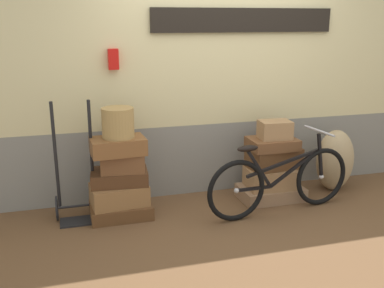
{
  "coord_description": "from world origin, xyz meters",
  "views": [
    {
      "loc": [
        -1.57,
        -3.78,
        1.89
      ],
      "look_at": [
        -0.43,
        0.26,
        0.71
      ],
      "focal_mm": 41.88,
      "sensor_mm": 36.0,
      "label": 1
    }
  ],
  "objects_px": {
    "suitcase_7": "(274,158)",
    "suitcase_6": "(271,178)",
    "suitcase_3": "(123,162)",
    "bicycle": "(280,181)",
    "suitcase_2": "(119,177)",
    "burlap_sack": "(335,160)",
    "suitcase_8": "(272,144)",
    "suitcase_9": "(275,130)",
    "suitcase_0": "(121,210)",
    "suitcase_1": "(119,194)",
    "suitcase_5": "(270,192)",
    "luggage_trolley": "(76,191)",
    "suitcase_4": "(118,146)",
    "wicker_basket": "(118,123)"
  },
  "relations": [
    {
      "from": "suitcase_7",
      "to": "suitcase_6",
      "type": "bearing_deg",
      "value": -145.85
    },
    {
      "from": "suitcase_3",
      "to": "bicycle",
      "type": "height_order",
      "value": "bicycle"
    },
    {
      "from": "suitcase_2",
      "to": "burlap_sack",
      "type": "relative_size",
      "value": 0.78
    },
    {
      "from": "suitcase_8",
      "to": "suitcase_9",
      "type": "distance_m",
      "value": 0.15
    },
    {
      "from": "suitcase_3",
      "to": "bicycle",
      "type": "distance_m",
      "value": 1.57
    },
    {
      "from": "suitcase_7",
      "to": "burlap_sack",
      "type": "xyz_separation_m",
      "value": [
        0.78,
        0.03,
        -0.1
      ]
    },
    {
      "from": "suitcase_0",
      "to": "suitcase_2",
      "type": "bearing_deg",
      "value": 84.33
    },
    {
      "from": "suitcase_1",
      "to": "suitcase_9",
      "type": "height_order",
      "value": "suitcase_9"
    },
    {
      "from": "suitcase_5",
      "to": "luggage_trolley",
      "type": "height_order",
      "value": "luggage_trolley"
    },
    {
      "from": "luggage_trolley",
      "to": "bicycle",
      "type": "distance_m",
      "value": 2.01
    },
    {
      "from": "suitcase_3",
      "to": "suitcase_1",
      "type": "bearing_deg",
      "value": -166.33
    },
    {
      "from": "suitcase_0",
      "to": "suitcase_5",
      "type": "bearing_deg",
      "value": -0.08
    },
    {
      "from": "suitcase_1",
      "to": "suitcase_4",
      "type": "bearing_deg",
      "value": -55.74
    },
    {
      "from": "suitcase_1",
      "to": "suitcase_7",
      "type": "height_order",
      "value": "suitcase_7"
    },
    {
      "from": "wicker_basket",
      "to": "suitcase_1",
      "type": "bearing_deg",
      "value": -150.17
    },
    {
      "from": "wicker_basket",
      "to": "luggage_trolley",
      "type": "distance_m",
      "value": 0.78
    },
    {
      "from": "suitcase_5",
      "to": "bicycle",
      "type": "xyz_separation_m",
      "value": [
        -0.07,
        -0.35,
        0.26
      ]
    },
    {
      "from": "suitcase_6",
      "to": "suitcase_4",
      "type": "bearing_deg",
      "value": -176.17
    },
    {
      "from": "wicker_basket",
      "to": "bicycle",
      "type": "height_order",
      "value": "wicker_basket"
    },
    {
      "from": "suitcase_3",
      "to": "suitcase_4",
      "type": "bearing_deg",
      "value": -151.79
    },
    {
      "from": "luggage_trolley",
      "to": "bicycle",
      "type": "relative_size",
      "value": 0.73
    },
    {
      "from": "luggage_trolley",
      "to": "bicycle",
      "type": "xyz_separation_m",
      "value": [
        1.96,
        -0.4,
        0.04
      ]
    },
    {
      "from": "suitcase_6",
      "to": "luggage_trolley",
      "type": "bearing_deg",
      "value": -178.26
    },
    {
      "from": "suitcase_8",
      "to": "suitcase_9",
      "type": "relative_size",
      "value": 1.53
    },
    {
      "from": "wicker_basket",
      "to": "burlap_sack",
      "type": "height_order",
      "value": "wicker_basket"
    },
    {
      "from": "suitcase_0",
      "to": "suitcase_7",
      "type": "distance_m",
      "value": 1.7
    },
    {
      "from": "suitcase_9",
      "to": "suitcase_5",
      "type": "bearing_deg",
      "value": -174.0
    },
    {
      "from": "suitcase_8",
      "to": "luggage_trolley",
      "type": "relative_size",
      "value": 0.42
    },
    {
      "from": "suitcase_0",
      "to": "burlap_sack",
      "type": "xyz_separation_m",
      "value": [
        2.44,
        0.07,
        0.28
      ]
    },
    {
      "from": "suitcase_4",
      "to": "burlap_sack",
      "type": "relative_size",
      "value": 0.73
    },
    {
      "from": "suitcase_6",
      "to": "suitcase_8",
      "type": "relative_size",
      "value": 1.06
    },
    {
      "from": "suitcase_9",
      "to": "burlap_sack",
      "type": "height_order",
      "value": "suitcase_9"
    },
    {
      "from": "suitcase_3",
      "to": "suitcase_0",
      "type": "bearing_deg",
      "value": -158.78
    },
    {
      "from": "suitcase_0",
      "to": "wicker_basket",
      "type": "xyz_separation_m",
      "value": [
        0.01,
        0.02,
        0.88
      ]
    },
    {
      "from": "suitcase_1",
      "to": "suitcase_2",
      "type": "relative_size",
      "value": 0.99
    },
    {
      "from": "suitcase_5",
      "to": "luggage_trolley",
      "type": "xyz_separation_m",
      "value": [
        -2.04,
        0.05,
        0.22
      ]
    },
    {
      "from": "suitcase_3",
      "to": "suitcase_4",
      "type": "xyz_separation_m",
      "value": [
        -0.04,
        -0.02,
        0.17
      ]
    },
    {
      "from": "suitcase_7",
      "to": "bicycle",
      "type": "distance_m",
      "value": 0.41
    },
    {
      "from": "suitcase_3",
      "to": "luggage_trolley",
      "type": "xyz_separation_m",
      "value": [
        -0.45,
        0.05,
        -0.27
      ]
    },
    {
      "from": "suitcase_8",
      "to": "burlap_sack",
      "type": "height_order",
      "value": "burlap_sack"
    },
    {
      "from": "suitcase_0",
      "to": "bicycle",
      "type": "height_order",
      "value": "bicycle"
    },
    {
      "from": "suitcase_6",
      "to": "suitcase_8",
      "type": "height_order",
      "value": "suitcase_8"
    },
    {
      "from": "suitcase_0",
      "to": "suitcase_7",
      "type": "bearing_deg",
      "value": 0.78
    },
    {
      "from": "suitcase_1",
      "to": "suitcase_4",
      "type": "relative_size",
      "value": 1.06
    },
    {
      "from": "suitcase_5",
      "to": "wicker_basket",
      "type": "height_order",
      "value": "wicker_basket"
    },
    {
      "from": "luggage_trolley",
      "to": "suitcase_4",
      "type": "bearing_deg",
      "value": -9.69
    },
    {
      "from": "suitcase_8",
      "to": "luggage_trolley",
      "type": "distance_m",
      "value": 2.06
    },
    {
      "from": "suitcase_5",
      "to": "suitcase_0",
      "type": "bearing_deg",
      "value": 179.68
    },
    {
      "from": "suitcase_0",
      "to": "suitcase_9",
      "type": "distance_m",
      "value": 1.79
    },
    {
      "from": "suitcase_2",
      "to": "suitcase_4",
      "type": "distance_m",
      "value": 0.33
    }
  ]
}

